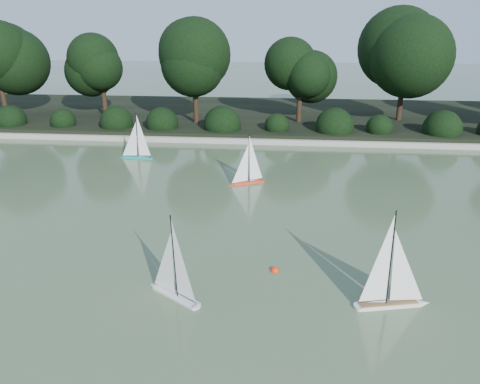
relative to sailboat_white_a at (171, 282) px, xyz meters
The scene contains 10 objects.
ground 1.47m from the sailboat_white_a, 27.42° to the left, with size 80.00×80.00×0.00m, color #314228.
pond_coping 9.76m from the sailboat_white_a, 82.41° to the left, with size 40.00×0.35×0.18m, color gray.
far_bank 13.73m from the sailboat_white_a, 84.61° to the left, with size 40.00×8.00×0.30m, color black.
tree_line 12.59m from the sailboat_white_a, 78.24° to the left, with size 26.31×3.93×4.39m.
shrub_hedge 10.65m from the sailboat_white_a, 83.05° to the left, with size 29.10×1.10×1.10m.
sailboat_white_a is the anchor object (origin of this frame).
sailboat_white_b 3.51m from the sailboat_white_a, ahead, with size 1.24×0.46×1.70m.
sailboat_orange 5.49m from the sailboat_white_a, 82.33° to the left, with size 0.99×0.58×1.43m.
sailboat_teal 8.07m from the sailboat_white_a, 111.44° to the left, with size 1.12×0.27×1.53m.
race_buoy 1.89m from the sailboat_white_a, 29.57° to the left, with size 0.16×0.16×0.16m, color red.
Camera 1 is at (0.41, -7.00, 4.23)m, focal length 35.00 mm.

